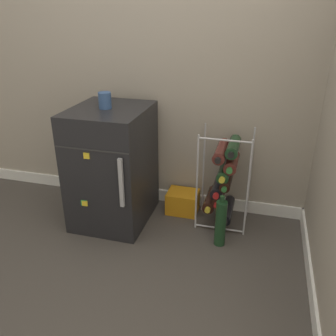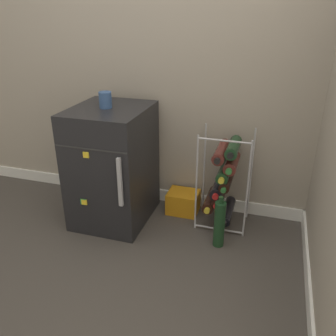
{
  "view_description": "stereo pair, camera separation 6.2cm",
  "coord_description": "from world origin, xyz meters",
  "px_view_note": "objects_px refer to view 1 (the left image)",
  "views": [
    {
      "loc": [
        0.54,
        -1.78,
        1.36
      ],
      "look_at": [
        -0.03,
        0.27,
        0.39
      ],
      "focal_mm": 38.0,
      "sensor_mm": 36.0,
      "label": 1
    },
    {
      "loc": [
        0.6,
        -1.76,
        1.36
      ],
      "look_at": [
        -0.03,
        0.27,
        0.39
      ],
      "focal_mm": 38.0,
      "sensor_mm": 36.0,
      "label": 2
    }
  ],
  "objects_px": {
    "loose_bottle_floor": "(221,223)",
    "soda_box": "(183,202)",
    "wine_rack": "(224,178)",
    "mini_fridge": "(112,166)",
    "fridge_top_cup": "(105,100)"
  },
  "relations": [
    {
      "from": "wine_rack",
      "to": "loose_bottle_floor",
      "type": "bearing_deg",
      "value": -84.24
    },
    {
      "from": "wine_rack",
      "to": "loose_bottle_floor",
      "type": "height_order",
      "value": "wine_rack"
    },
    {
      "from": "mini_fridge",
      "to": "wine_rack",
      "type": "xyz_separation_m",
      "value": [
        0.73,
        0.14,
        -0.05
      ]
    },
    {
      "from": "loose_bottle_floor",
      "to": "soda_box",
      "type": "bearing_deg",
      "value": 134.39
    },
    {
      "from": "wine_rack",
      "to": "soda_box",
      "type": "distance_m",
      "value": 0.39
    },
    {
      "from": "wine_rack",
      "to": "soda_box",
      "type": "relative_size",
      "value": 3.04
    },
    {
      "from": "soda_box",
      "to": "wine_rack",
      "type": "bearing_deg",
      "value": -12.45
    },
    {
      "from": "wine_rack",
      "to": "fridge_top_cup",
      "type": "height_order",
      "value": "fridge_top_cup"
    },
    {
      "from": "wine_rack",
      "to": "fridge_top_cup",
      "type": "relative_size",
      "value": 6.62
    },
    {
      "from": "mini_fridge",
      "to": "wine_rack",
      "type": "relative_size",
      "value": 1.19
    },
    {
      "from": "mini_fridge",
      "to": "soda_box",
      "type": "xyz_separation_m",
      "value": [
        0.44,
        0.2,
        -0.32
      ]
    },
    {
      "from": "wine_rack",
      "to": "mini_fridge",
      "type": "bearing_deg",
      "value": -169.43
    },
    {
      "from": "wine_rack",
      "to": "loose_bottle_floor",
      "type": "relative_size",
      "value": 1.94
    },
    {
      "from": "mini_fridge",
      "to": "soda_box",
      "type": "relative_size",
      "value": 3.62
    },
    {
      "from": "soda_box",
      "to": "fridge_top_cup",
      "type": "xyz_separation_m",
      "value": [
        -0.46,
        -0.21,
        0.76
      ]
    }
  ]
}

